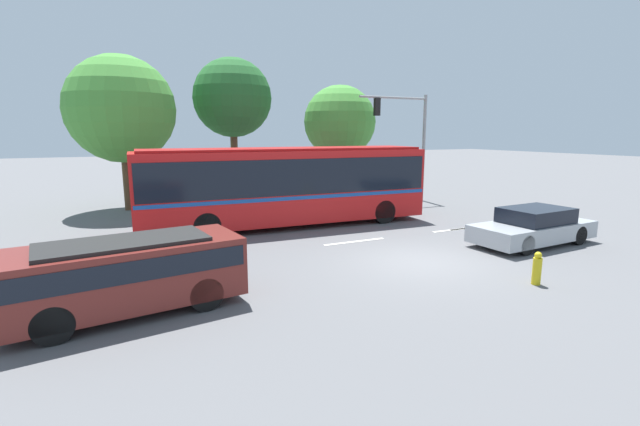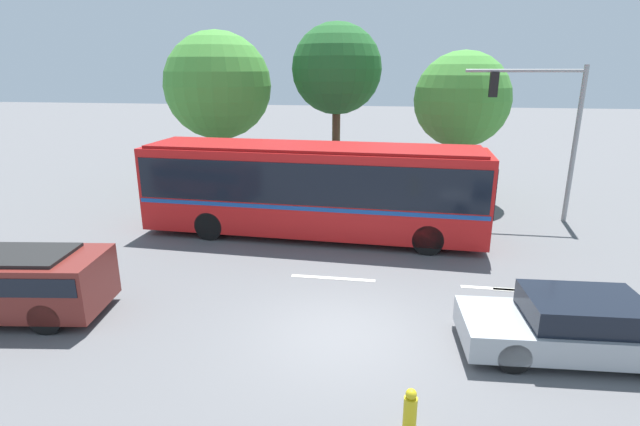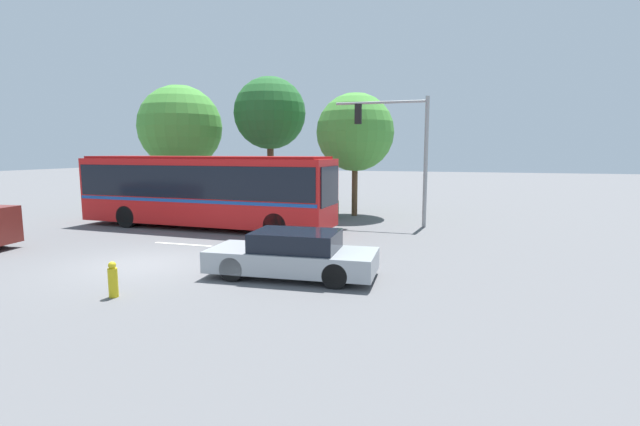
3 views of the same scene
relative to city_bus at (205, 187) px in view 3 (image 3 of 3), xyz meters
The scene contains 12 objects.
ground_plane 7.03m from the city_bus, 75.01° to the right, with size 140.00×140.00×0.00m, color #5B5B5E.
city_bus is the anchor object (origin of this frame).
sedan_foreground 9.39m from the city_bus, 44.45° to the right, with size 4.69×2.08×1.28m.
traffic_light_pole 9.22m from the city_bus, 20.42° to the left, with size 4.28×0.24×5.87m.
flowering_hedge 4.86m from the city_bus, 74.54° to the left, with size 7.16×1.48×1.31m.
street_tree_left 9.58m from the city_bus, 130.07° to the left, with size 5.14×5.14×7.51m.
street_tree_centre 8.69m from the city_bus, 91.01° to the left, with size 4.31×4.31×7.88m.
street_tree_right 8.49m from the city_bus, 46.59° to the left, with size 4.11×4.11×6.50m.
fire_hydrant 10.08m from the city_bus, 71.28° to the right, with size 0.22×0.22×0.86m.
lane_stripe_near 4.22m from the city_bus, 71.61° to the right, with size 2.40×0.16×0.01m, color silver.
lane_stripe_mid 7.90m from the city_bus, 28.22° to the right, with size 2.40×0.16×0.01m, color silver.
lane_stripe_far 7.18m from the city_bus, 31.27° to the right, with size 2.40×0.16×0.01m, color silver.
Camera 3 is at (9.19, -11.41, 3.42)m, focal length 25.52 mm.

